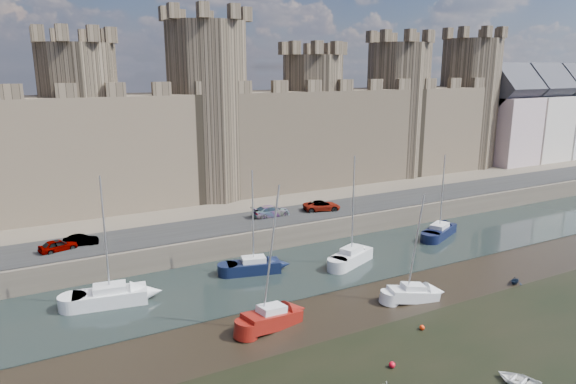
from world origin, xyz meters
name	(u,v)px	position (x,y,z in m)	size (l,w,h in m)	color
water_channel	(277,274)	(0.00, 24.00, 0.04)	(160.00, 12.00, 0.08)	black
quay	(174,188)	(0.00, 60.00, 1.25)	(160.00, 60.00, 2.50)	#4C443A
road	(237,223)	(0.00, 34.00, 2.55)	(160.00, 7.00, 0.10)	black
castle	(191,130)	(-0.64, 48.00, 11.67)	(108.50, 11.00, 29.00)	#42382B
townhouses	(555,116)	(71.50, 46.00, 10.59)	(35.50, 9.05, 18.13)	beige
car_0	(58,245)	(-18.74, 33.65, 3.10)	(1.41, 3.49, 1.19)	gray
car_1	(81,240)	(-16.61, 34.34, 3.05)	(1.16, 3.34, 1.10)	gray
car_2	(271,211)	(4.59, 34.65, 3.17)	(1.87, 4.61, 1.34)	gray
car_3	(322,206)	(11.25, 33.96, 3.14)	(2.12, 4.60, 1.28)	gray
sailboat_0	(110,296)	(-15.54, 24.69, 0.86)	(6.29, 3.23, 11.22)	silver
sailboat_1	(254,266)	(-1.88, 25.30, 0.81)	(5.47, 3.15, 10.30)	black
sailboat_2	(351,256)	(8.02, 22.80, 0.88)	(5.60, 3.89, 11.26)	silver
sailboat_3	(439,231)	(22.40, 25.16, 0.77)	(6.02, 4.33, 9.86)	black
sailboat_4	(272,317)	(-5.03, 14.84, 0.82)	(5.16, 2.87, 11.40)	maroon
sailboat_5	(413,293)	(7.90, 13.31, 0.70)	(4.68, 2.65, 9.52)	white
dinghy_2	(520,381)	(5.68, 0.58, 0.30)	(2.05, 0.59, 2.87)	silver
dinghy_7	(515,280)	(18.70, 11.46, 0.37)	(1.20, 0.73, 1.40)	black
buoy_1	(392,365)	(-0.32, 5.96, 0.22)	(0.44, 0.44, 0.44)	red
buoy_3	(422,328)	(5.03, 8.94, 0.20)	(0.41, 0.41, 0.41)	#F2300A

